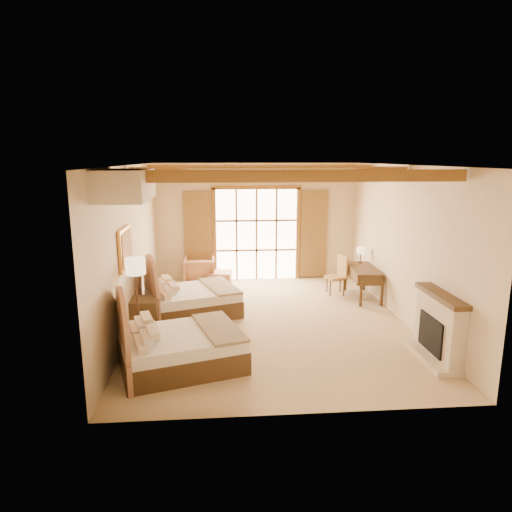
{
  "coord_description": "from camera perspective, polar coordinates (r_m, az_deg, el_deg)",
  "views": [
    {
      "loc": [
        -1.03,
        -8.92,
        3.35
      ],
      "look_at": [
        -0.28,
        0.2,
        1.36
      ],
      "focal_mm": 32.0,
      "sensor_mm": 36.0,
      "label": 1
    }
  ],
  "objects": [
    {
      "name": "bed_far",
      "position": [
        10.01,
        -8.73,
        -5.21
      ],
      "size": [
        2.28,
        1.92,
        1.22
      ],
      "rotation": [
        0.0,
        0.0,
        0.33
      ],
      "color": "#462E1A",
      "rests_on": "floor"
    },
    {
      "name": "floor_lamp",
      "position": [
        8.28,
        -14.8,
        -1.91
      ],
      "size": [
        0.34,
        0.34,
        1.63
      ],
      "color": "#3B2517",
      "rests_on": "floor"
    },
    {
      "name": "armchair",
      "position": [
        12.25,
        -7.08,
        -1.92
      ],
      "size": [
        0.81,
        0.83,
        0.74
      ],
      "primitive_type": "imported",
      "rotation": [
        0.0,
        0.0,
        -3.13
      ],
      "color": "#BE7D51",
      "rests_on": "floor"
    },
    {
      "name": "bed_near",
      "position": [
        7.63,
        -10.41,
        -10.88
      ],
      "size": [
        2.29,
        1.92,
        1.25
      ],
      "rotation": [
        0.0,
        0.0,
        0.3
      ],
      "color": "#462E1A",
      "rests_on": "floor"
    },
    {
      "name": "ceiling",
      "position": [
        8.98,
        1.92,
        11.29
      ],
      "size": [
        7.0,
        7.0,
        0.0
      ],
      "primitive_type": "plane",
      "rotation": [
        3.14,
        0.0,
        0.0
      ],
      "color": "#AE7636",
      "rests_on": "ground"
    },
    {
      "name": "french_doors",
      "position": [
        12.58,
        0.06,
        2.64
      ],
      "size": [
        3.95,
        0.08,
        2.6
      ],
      "color": "white",
      "rests_on": "ground"
    },
    {
      "name": "desk_chair",
      "position": [
        11.55,
        10.02,
        -3.25
      ],
      "size": [
        0.54,
        0.53,
        0.97
      ],
      "rotation": [
        0.0,
        0.0,
        0.29
      ],
      "color": "olive",
      "rests_on": "floor"
    },
    {
      "name": "painting",
      "position": [
        8.49,
        -15.98,
        0.92
      ],
      "size": [
        0.06,
        0.95,
        0.75
      ],
      "color": "gold",
      "rests_on": "wall_left"
    },
    {
      "name": "ottoman",
      "position": [
        12.04,
        -4.46,
        -2.93
      ],
      "size": [
        0.62,
        0.62,
        0.41
      ],
      "primitive_type": "cube",
      "rotation": [
        0.0,
        0.0,
        -0.11
      ],
      "color": "#AE724F",
      "rests_on": "floor"
    },
    {
      "name": "fireplace",
      "position": [
        8.31,
        21.76,
        -8.63
      ],
      "size": [
        0.46,
        1.4,
        1.16
      ],
      "color": "#C1B896",
      "rests_on": "ground"
    },
    {
      "name": "wall_left",
      "position": [
        9.25,
        -15.33,
        0.91
      ],
      "size": [
        0.0,
        7.0,
        7.0
      ],
      "primitive_type": "plane",
      "rotation": [
        1.57,
        0.0,
        1.57
      ],
      "color": "beige",
      "rests_on": "ground"
    },
    {
      "name": "desk_lamp",
      "position": [
        11.69,
        12.97,
        0.63
      ],
      "size": [
        0.2,
        0.2,
        0.4
      ],
      "color": "#3B2517",
      "rests_on": "desk"
    },
    {
      "name": "wall_back",
      "position": [
        12.59,
        0.04,
        4.26
      ],
      "size": [
        5.5,
        0.0,
        5.5
      ],
      "primitive_type": "plane",
      "rotation": [
        1.57,
        0.0,
        0.0
      ],
      "color": "beige",
      "rests_on": "ground"
    },
    {
      "name": "canopy_valance",
      "position": [
        7.07,
        -16.06,
        8.54
      ],
      "size": [
        0.7,
        1.4,
        0.45
      ],
      "primitive_type": "cube",
      "color": "#F9E8C0",
      "rests_on": "ceiling"
    },
    {
      "name": "ceiling_beams",
      "position": [
        8.99,
        1.91,
        10.52
      ],
      "size": [
        5.39,
        4.6,
        0.18
      ],
      "primitive_type": null,
      "color": "olive",
      "rests_on": "ceiling"
    },
    {
      "name": "wall_right",
      "position": [
        9.85,
        17.96,
        1.41
      ],
      "size": [
        0.0,
        7.0,
        7.0
      ],
      "primitive_type": "plane",
      "rotation": [
        1.57,
        0.0,
        -1.57
      ],
      "color": "beige",
      "rests_on": "ground"
    },
    {
      "name": "floor",
      "position": [
        9.59,
        1.78,
        -8.21
      ],
      "size": [
        7.0,
        7.0,
        0.0
      ],
      "primitive_type": "plane",
      "color": "tan",
      "rests_on": "ground"
    },
    {
      "name": "desk",
      "position": [
        11.35,
        13.21,
        -3.13
      ],
      "size": [
        0.71,
        1.44,
        0.75
      ],
      "rotation": [
        0.0,
        0.0,
        -0.08
      ],
      "color": "#462E1A",
      "rests_on": "floor"
    },
    {
      "name": "nightstand",
      "position": [
        9.22,
        -13.72,
        -7.2
      ],
      "size": [
        0.57,
        0.57,
        0.67
      ],
      "primitive_type": "cube",
      "rotation": [
        0.0,
        0.0,
        -0.02
      ],
      "color": "#462E1A",
      "rests_on": "floor"
    }
  ]
}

